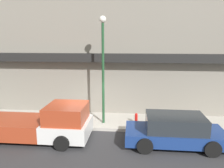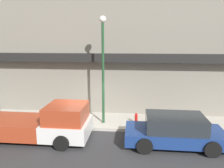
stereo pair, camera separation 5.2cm
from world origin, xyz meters
The scene contains 7 objects.
ground_plane centered at (0.00, 0.00, 0.00)m, with size 80.00×80.00×0.00m, color #2D2D30.
sidewalk centered at (0.00, 1.28, 0.08)m, with size 36.00×2.56×0.16m.
building centered at (0.02, 4.04, 5.48)m, with size 19.80×3.80×10.99m.
pickup_truck centered at (-1.93, -1.20, 0.77)m, with size 5.31×2.28×1.77m.
parked_car centered at (4.30, -1.20, 0.70)m, with size 4.45×2.08×1.42m.
fire_hydrant centered at (2.58, 0.93, 0.45)m, with size 0.16×0.16×0.58m.
street_lamp centered at (0.74, 0.82, 3.77)m, with size 0.36×0.36×5.82m.
Camera 2 is at (2.42, -10.76, 4.74)m, focal length 35.00 mm.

